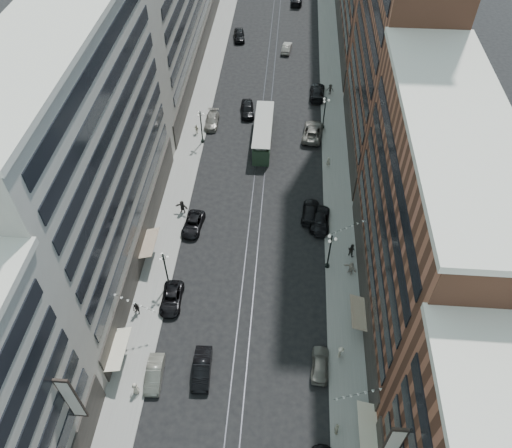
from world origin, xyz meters
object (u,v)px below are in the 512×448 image
(car_4, at_px, (320,364))
(car_7, at_px, (193,224))
(car_5, at_px, (202,369))
(pedestrian_5, at_px, (182,207))
(lamppost_sw_mid, at_px, (201,126))
(pedestrian_extra_1, at_px, (340,352))
(car_13, at_px, (247,109))
(pedestrian_extra_2, at_px, (351,268))
(pedestrian_9, at_px, (330,89))
(car_1, at_px, (154,374))
(pedestrian_7, at_px, (351,250))
(car_extra_2, at_px, (310,211))
(car_9, at_px, (239,35))
(car_11, at_px, (313,131))
(pedestrian_1, at_px, (135,388))
(car_10, at_px, (320,224))
(streetcar, at_px, (263,133))
(lamppost_se_far, at_px, (330,251))
(car_2, at_px, (172,299))
(car_14, at_px, (287,48))
(car_12, at_px, (317,92))
(pedestrian_8, at_px, (328,162))
(pedestrian_6, at_px, (197,129))
(car_extra_1, at_px, (320,218))
(lamppost_se_mid, at_px, (324,112))
(pedestrian_4, at_px, (337,429))
(lamppost_sw_far, at_px, (166,269))
(pedestrian_2, at_px, (137,309))
(car_8, at_px, (212,121))

(car_4, relative_size, car_7, 0.88)
(car_5, relative_size, pedestrian_5, 2.52)
(lamppost_sw_mid, height_order, pedestrian_extra_1, lamppost_sw_mid)
(car_13, bearing_deg, pedestrian_extra_2, -71.83)
(pedestrian_9, bearing_deg, car_1, -99.86)
(pedestrian_7, height_order, pedestrian_extra_2, pedestrian_7)
(car_extra_2, bearing_deg, car_9, -68.21)
(car_5, bearing_deg, car_11, 71.58)
(pedestrian_1, bearing_deg, car_11, -105.61)
(pedestrian_5, bearing_deg, lamppost_sw_mid, 106.73)
(car_10, bearing_deg, pedestrian_5, -4.05)
(streetcar, height_order, pedestrian_9, streetcar)
(lamppost_se_far, distance_m, car_2, 18.85)
(lamppost_sw_mid, distance_m, streetcar, 9.38)
(car_4, relative_size, pedestrian_9, 2.36)
(car_9, height_order, pedestrian_extra_1, pedestrian_extra_1)
(car_5, xyz_separation_m, pedestrian_1, (-6.13, -2.58, 0.18))
(car_11, relative_size, car_14, 1.39)
(car_14, bearing_deg, car_9, -17.11)
(car_12, distance_m, pedestrian_extra_2, 38.07)
(pedestrian_7, bearing_deg, car_2, 58.82)
(pedestrian_7, height_order, pedestrian_8, pedestrian_7)
(lamppost_se_far, height_order, pedestrian_1, lamppost_se_far)
(lamppost_sw_mid, xyz_separation_m, pedestrian_6, (-1.20, 2.06, -2.16))
(pedestrian_extra_2, bearing_deg, lamppost_se_far, -155.58)
(car_13, relative_size, car_extra_1, 0.96)
(car_1, bearing_deg, lamppost_se_mid, 64.91)
(car_5, height_order, pedestrian_4, pedestrian_4)
(lamppost_sw_far, bearing_deg, car_12, 66.83)
(car_12, distance_m, pedestrian_6, 22.34)
(lamppost_sw_far, height_order, car_11, lamppost_sw_far)
(car_5, xyz_separation_m, pedestrian_9, (14.30, 52.27, 0.26))
(car_7, xyz_separation_m, pedestrian_7, (19.90, -3.24, 0.43))
(car_5, distance_m, pedestrian_extra_2, 20.80)
(lamppost_sw_far, xyz_separation_m, car_extra_2, (16.35, 12.56, -2.35))
(lamppost_se_mid, height_order, pedestrian_2, lamppost_se_mid)
(car_12, relative_size, car_13, 1.19)
(pedestrian_2, height_order, pedestrian_4, pedestrian_2)
(lamppost_sw_far, xyz_separation_m, pedestrian_4, (18.70, -15.66, -2.10))
(lamppost_sw_far, relative_size, car_7, 1.12)
(pedestrian_7, xyz_separation_m, pedestrian_extra_2, (-0.21, -2.77, -0.06))
(lamppost_se_far, bearing_deg, car_14, 97.00)
(pedestrian_7, distance_m, car_extra_1, 6.56)
(car_9, bearing_deg, pedestrian_1, -100.28)
(pedestrian_extra_1, bearing_deg, car_5, 131.78)
(car_11, bearing_deg, car_7, 59.84)
(car_8, distance_m, pedestrian_7, 32.91)
(car_5, relative_size, pedestrian_7, 2.54)
(pedestrian_8, bearing_deg, car_1, 61.52)
(pedestrian_4, height_order, pedestrian_7, pedestrian_7)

